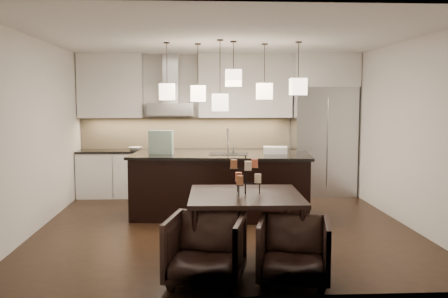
{
  "coord_description": "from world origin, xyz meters",
  "views": [
    {
      "loc": [
        -0.43,
        -7.41,
        1.9
      ],
      "look_at": [
        0.0,
        0.2,
        1.15
      ],
      "focal_mm": 40.0,
      "sensor_mm": 36.0,
      "label": 1
    }
  ],
  "objects": [
    {
      "name": "pendant_b",
      "position": [
        -0.39,
        0.7,
        2.0
      ],
      "size": [
        0.24,
        0.24,
        0.26
      ],
      "primitive_type": "cube",
      "color": "beige",
      "rests_on": "ceiling"
    },
    {
      "name": "pendant_a",
      "position": [
        -0.88,
        0.56,
        2.03
      ],
      "size": [
        0.24,
        0.24,
        0.26
      ],
      "primitive_type": "cube",
      "color": "beige",
      "rests_on": "ceiling"
    },
    {
      "name": "pendant_f",
      "position": [
        -0.06,
        0.15,
        1.86
      ],
      "size": [
        0.24,
        0.24,
        0.26
      ],
      "primitive_type": "cube",
      "color": "beige",
      "rests_on": "ceiling"
    },
    {
      "name": "candle_e",
      "position": [
        0.02,
        -1.57,
        1.15
      ],
      "size": [
        0.08,
        0.08,
        0.11
      ],
      "primitive_type": "cylinder",
      "rotation": [
        0.0,
        0.0,
        -0.03
      ],
      "color": "brown",
      "rests_on": "candelabra"
    },
    {
      "name": "tote_bag",
      "position": [
        -0.99,
        0.68,
        1.22
      ],
      "size": [
        0.4,
        0.24,
        0.38
      ],
      "primitive_type": "cube",
      "rotation": [
        0.0,
        0.0,
        -0.12
      ],
      "color": "#16452F",
      "rests_on": "island_top"
    },
    {
      "name": "countertop",
      "position": [
        -0.62,
        2.43,
        0.9
      ],
      "size": [
        4.21,
        0.66,
        0.04
      ],
      "primitive_type": "cube",
      "color": "black",
      "rests_on": "lower_cabinets"
    },
    {
      "name": "hood_chimney",
      "position": [
        -0.93,
        2.59,
        2.32
      ],
      "size": [
        0.3,
        0.28,
        0.96
      ],
      "primitive_type": "cube",
      "color": "#B7B7BA",
      "rests_on": "hood_canopy"
    },
    {
      "name": "armchair_right",
      "position": [
        0.58,
        -2.4,
        0.34
      ],
      "size": [
        0.87,
        0.89,
        0.68
      ],
      "primitive_type": "imported",
      "rotation": [
        0.0,
        0.0,
        -0.21
      ],
      "color": "black",
      "rests_on": "floor"
    },
    {
      "name": "candelabra",
      "position": [
        0.15,
        -1.6,
        1.02
      ],
      "size": [
        0.39,
        0.39,
        0.46
      ],
      "primitive_type": null,
      "rotation": [
        0.0,
        0.0,
        -0.03
      ],
      "color": "black",
      "rests_on": "dining_table"
    },
    {
      "name": "pendant_d",
      "position": [
        0.68,
        0.64,
        2.04
      ],
      "size": [
        0.24,
        0.24,
        0.26
      ],
      "primitive_type": "cube",
      "color": "beige",
      "rests_on": "ceiling"
    },
    {
      "name": "ceiling",
      "position": [
        0.0,
        0.0,
        2.81
      ],
      "size": [
        5.5,
        5.5,
        0.02
      ],
      "primitive_type": "cube",
      "color": "white",
      "rests_on": "wall_back"
    },
    {
      "name": "wall_back",
      "position": [
        0.0,
        2.76,
        1.4
      ],
      "size": [
        5.5,
        0.02,
        2.8
      ],
      "primitive_type": "cube",
      "color": "silver",
      "rests_on": "ground"
    },
    {
      "name": "fridge_panel",
      "position": [
        2.1,
        2.38,
        2.47
      ],
      "size": [
        1.26,
        0.72,
        0.65
      ],
      "primitive_type": "cube",
      "color": "silver",
      "rests_on": "refrigerator"
    },
    {
      "name": "wall_right",
      "position": [
        2.76,
        0.0,
        1.4
      ],
      "size": [
        0.02,
        5.5,
        2.8
      ],
      "primitive_type": "cube",
      "color": "silver",
      "rests_on": "ground"
    },
    {
      "name": "candle_b",
      "position": [
        0.08,
        -1.47,
        0.98
      ],
      "size": [
        0.08,
        0.08,
        0.11
      ],
      "primitive_type": "cylinder",
      "rotation": [
        0.0,
        0.0,
        -0.03
      ],
      "color": "#CF5E3D",
      "rests_on": "candelabra"
    },
    {
      "name": "lower_cabinets",
      "position": [
        -0.62,
        2.43,
        0.44
      ],
      "size": [
        4.21,
        0.62,
        0.88
      ],
      "primitive_type": "cube",
      "color": "silver",
      "rests_on": "floor"
    },
    {
      "name": "hood_canopy",
      "position": [
        -0.93,
        2.48,
        1.72
      ],
      "size": [
        0.9,
        0.52,
        0.24
      ],
      "primitive_type": "cube",
      "color": "#B7B7BA",
      "rests_on": "wall_back"
    },
    {
      "name": "pendant_c",
      "position": [
        0.15,
        0.33,
        2.24
      ],
      "size": [
        0.24,
        0.24,
        0.26
      ],
      "primitive_type": "cube",
      "color": "beige",
      "rests_on": "ceiling"
    },
    {
      "name": "armchair_left",
      "position": [
        -0.33,
        -2.37,
        0.36
      ],
      "size": [
        0.92,
        0.94,
        0.72
      ],
      "primitive_type": "imported",
      "rotation": [
        0.0,
        0.0,
        -0.22
      ],
      "color": "black",
      "rests_on": "floor"
    },
    {
      "name": "backsplash",
      "position": [
        -0.62,
        2.73,
        1.24
      ],
      "size": [
        4.21,
        0.02,
        0.63
      ],
      "primitive_type": "cube",
      "color": "#CCB98E",
      "rests_on": "countertop"
    },
    {
      "name": "candle_f",
      "position": [
        0.17,
        -1.74,
        1.15
      ],
      "size": [
        0.08,
        0.08,
        0.11
      ],
      "primitive_type": "cylinder",
      "rotation": [
        0.0,
        0.0,
        -0.03
      ],
      "color": "beige",
      "rests_on": "candelabra"
    },
    {
      "name": "candle_d",
      "position": [
        0.27,
        -1.51,
        1.15
      ],
      "size": [
        0.08,
        0.08,
        0.11
      ],
      "primitive_type": "cylinder",
      "rotation": [
        0.0,
        0.0,
        -0.03
      ],
      "color": "#CF5E3D",
      "rests_on": "candelabra"
    },
    {
      "name": "faucet",
      "position": [
        0.1,
        0.73,
        1.24
      ],
      "size": [
        0.14,
        0.28,
        0.42
      ],
      "primitive_type": null,
      "rotation": [
        0.0,
        0.0,
        -0.12
      ],
      "color": "silver",
      "rests_on": "island_top"
    },
    {
      "name": "floor",
      "position": [
        0.0,
        0.0,
        -0.01
      ],
      "size": [
        5.5,
        5.5,
        0.02
      ],
      "primitive_type": "cube",
      "color": "black",
      "rests_on": "ground"
    },
    {
      "name": "candle_c",
      "position": [
        0.08,
        -1.72,
        0.98
      ],
      "size": [
        0.08,
        0.08,
        0.11
      ],
      "primitive_type": "cylinder",
      "rotation": [
        0.0,
        0.0,
        -0.03
      ],
      "color": "brown",
      "rests_on": "candelabra"
    },
    {
      "name": "island_body",
      "position": [
        -0.03,
        0.64,
        0.49
      ],
      "size": [
        2.91,
        1.44,
        0.98
      ],
      "primitive_type": "cube",
      "rotation": [
        0.0,
        0.0,
        -0.12
      ],
      "color": "black",
      "rests_on": "floor"
    },
    {
      "name": "fruit_bowl",
      "position": [
        -1.62,
        2.38,
        0.95
      ],
      "size": [
        0.33,
        0.33,
        0.06
      ],
      "primitive_type": "imported",
      "rotation": [
        0.0,
        0.0,
        -0.32
      ],
      "color": "silver",
      "rests_on": "countertop"
    },
    {
      "name": "food_container",
      "position": [
        0.86,
        0.62,
        1.08
      ],
      "size": [
        0.41,
        0.31,
        0.11
      ],
      "primitive_type": "cube",
      "rotation": [
        0.0,
        0.0,
        -0.12
      ],
      "color": "silver",
      "rests_on": "island_top"
    },
    {
      "name": "pendant_e",
      "position": [
        1.17,
        0.34,
        2.11
      ],
      "size": [
        0.24,
        0.24,
        0.26
      ],
      "primitive_type": "cube",
      "color": "beige",
      "rests_on": "ceiling"
    },
    {
      "name": "island_top",
      "position": [
        -0.03,
        0.64,
        1.01
      ],
      "size": [
        3.01,
        1.54,
        0.04
      ],
      "primitive_type": "cube",
      "rotation": [
        0.0,
        0.0,
        -0.12
      ],
      "color": "black",
      "rests_on": "island_body"
    },
    {
      "name": "wall_front",
      "position": [
        0.0,
        -2.76,
        1.4
      ],
      "size": [
        5.5,
        0.02,
        2.8
      ],
      "primitive_type": "cube",
      "color": "silver",
      "rests_on": "ground"
    },
    {
      "name": "wall_left",
      "position": [
        -2.76,
        0.0,
        1.4
      ],
      "size": [
        0.02,
        5.5,
        2.8
      ],
      "primitive_type": "cube",
      "color": "silver",
      "rests_on": "ground"
    },
    {
      "name": "upper_cab_right",
      "position": [
        0.55,
        2.57,
        2.17
      ],
      "size": [
        1.85,
        0.35,
        1.25
      ],
      "primitive_type": "cube",
      "color": "silver",
      "rests_on": "wall_back"
    },
    {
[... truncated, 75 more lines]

